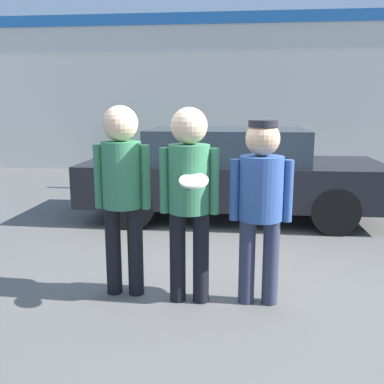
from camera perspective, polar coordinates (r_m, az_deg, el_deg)
name	(u,v)px	position (r m, az deg, el deg)	size (l,w,h in m)	color
ground_plane	(212,287)	(4.52, 2.62, -12.50)	(56.00, 56.00, 0.00)	#5B5956
storefront_building	(229,93)	(12.12, 4.95, 13.01)	(24.00, 0.22, 4.26)	silver
person_left	(122,183)	(4.09, -9.30, 1.25)	(0.54, 0.37, 1.84)	black
person_middle_with_frisbee	(189,187)	(3.88, -0.38, 0.68)	(0.54, 0.57, 1.82)	black
person_right	(261,195)	(3.90, 9.17, -0.41)	(0.56, 0.39, 1.71)	#2D3347
parked_car_near	(231,173)	(7.05, 5.17, 2.60)	(4.79, 1.91, 1.46)	black
shrub	(142,157)	(11.84, -6.65, 4.72)	(0.90, 0.90, 0.90)	#285B2D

